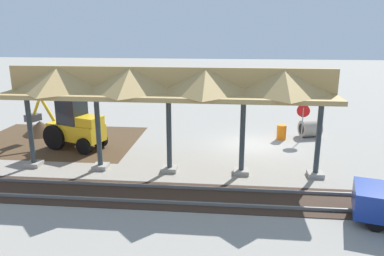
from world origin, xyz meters
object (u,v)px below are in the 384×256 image
concrete_pipe (310,128)px  stop_sign (303,115)px  backhoe (74,126)px  traffic_barrel (281,132)px

concrete_pipe → stop_sign: bearing=55.4°
backhoe → concrete_pipe: bearing=-165.2°
backhoe → concrete_pipe: 14.13m
backhoe → traffic_barrel: 12.16m
stop_sign → traffic_barrel: bearing=-9.1°
stop_sign → backhoe: backhoe is taller
traffic_barrel → stop_sign: bearing=170.9°
stop_sign → traffic_barrel: 1.64m
backhoe → concrete_pipe: backhoe is taller
stop_sign → backhoe: size_ratio=0.43×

